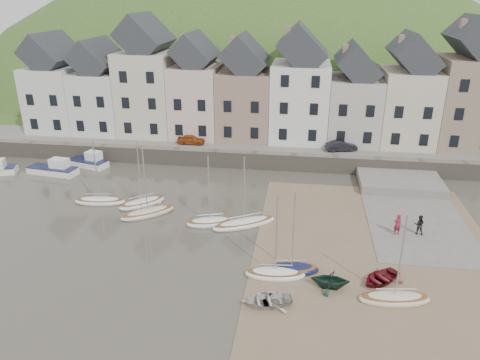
% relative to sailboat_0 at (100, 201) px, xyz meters
% --- Properties ---
extents(ground, '(160.00, 160.00, 0.00)m').
position_rel_sailboat_0_xyz_m(ground, '(12.99, -5.76, -0.26)').
color(ground, '#433E34').
rests_on(ground, ground).
extents(quay_land, '(90.00, 30.00, 1.50)m').
position_rel_sailboat_0_xyz_m(quay_land, '(12.99, 26.24, 0.49)').
color(quay_land, '#355220').
rests_on(quay_land, ground).
extents(quay_street, '(70.00, 7.00, 0.10)m').
position_rel_sailboat_0_xyz_m(quay_street, '(12.99, 14.74, 1.29)').
color(quay_street, slate).
rests_on(quay_street, quay_land).
extents(seawall, '(70.00, 1.20, 1.80)m').
position_rel_sailboat_0_xyz_m(seawall, '(12.99, 11.24, 0.64)').
color(seawall, slate).
rests_on(seawall, ground).
extents(beach, '(18.00, 26.00, 0.06)m').
position_rel_sailboat_0_xyz_m(beach, '(23.99, -5.76, -0.23)').
color(beach, '#775F48').
rests_on(beach, ground).
extents(slipway, '(8.00, 18.00, 0.12)m').
position_rel_sailboat_0_xyz_m(slipway, '(27.99, 2.24, -0.20)').
color(slipway, slate).
rests_on(slipway, ground).
extents(hillside, '(134.40, 84.00, 84.00)m').
position_rel_sailboat_0_xyz_m(hillside, '(7.99, 54.24, -18.25)').
color(hillside, '#355220').
rests_on(hillside, ground).
extents(townhouse_terrace, '(61.05, 8.00, 13.93)m').
position_rel_sailboat_0_xyz_m(townhouse_terrace, '(14.75, 18.24, 7.06)').
color(townhouse_terrace, silver).
rests_on(townhouse_terrace, quay_land).
extents(sailboat_0, '(4.88, 2.02, 6.32)m').
position_rel_sailboat_0_xyz_m(sailboat_0, '(0.00, 0.00, 0.00)').
color(sailboat_0, white).
rests_on(sailboat_0, ground).
extents(sailboat_1, '(4.25, 4.02, 6.32)m').
position_rel_sailboat_0_xyz_m(sailboat_1, '(3.99, 0.14, 0.00)').
color(sailboat_1, white).
rests_on(sailboat_1, ground).
extents(sailboat_2, '(4.73, 4.16, 6.32)m').
position_rel_sailboat_0_xyz_m(sailboat_2, '(5.15, -1.72, -0.00)').
color(sailboat_2, beige).
rests_on(sailboat_2, ground).
extents(sailboat_3, '(4.22, 2.63, 6.32)m').
position_rel_sailboat_0_xyz_m(sailboat_3, '(10.86, -2.64, 0.00)').
color(sailboat_3, white).
rests_on(sailboat_3, ground).
extents(sailboat_4, '(5.60, 4.08, 6.32)m').
position_rel_sailboat_0_xyz_m(sailboat_4, '(13.72, -2.43, -0.00)').
color(sailboat_4, white).
rests_on(sailboat_4, ground).
extents(sailboat_5, '(4.01, 2.05, 6.32)m').
position_rel_sailboat_0_xyz_m(sailboat_5, '(17.89, -8.69, 0.01)').
color(sailboat_5, '#12183A').
rests_on(sailboat_5, ground).
extents(sailboat_6, '(4.26, 1.85, 6.32)m').
position_rel_sailboat_0_xyz_m(sailboat_6, '(16.81, -9.40, 0.00)').
color(sailboat_6, white).
rests_on(sailboat_6, ground).
extents(sailboat_7, '(4.70, 2.13, 6.32)m').
position_rel_sailboat_0_xyz_m(sailboat_7, '(24.41, -11.03, 0.00)').
color(sailboat_7, beige).
rests_on(sailboat_7, ground).
extents(motorboat_0, '(5.62, 2.46, 1.70)m').
position_rel_sailboat_0_xyz_m(motorboat_0, '(-7.93, 6.34, 0.32)').
color(motorboat_0, white).
rests_on(motorboat_0, ground).
extents(motorboat_2, '(4.83, 2.91, 1.70)m').
position_rel_sailboat_0_xyz_m(motorboat_2, '(-5.25, 9.05, 0.32)').
color(motorboat_2, white).
rests_on(motorboat_2, ground).
extents(rowboat_white, '(3.57, 2.93, 0.65)m').
position_rel_sailboat_0_xyz_m(rowboat_white, '(16.49, -12.54, 0.12)').
color(rowboat_white, beige).
rests_on(rowboat_white, beach).
extents(rowboat_green, '(2.56, 2.23, 1.31)m').
position_rel_sailboat_0_xyz_m(rowboat_green, '(20.45, -10.23, 0.45)').
color(rowboat_green, '#163126').
rests_on(rowboat_green, beach).
extents(rowboat_red, '(3.71, 3.65, 0.63)m').
position_rel_sailboat_0_xyz_m(rowboat_red, '(23.80, -9.07, 0.11)').
color(rowboat_red, maroon).
rests_on(rowboat_red, beach).
extents(person_red, '(0.74, 0.61, 1.75)m').
position_rel_sailboat_0_xyz_m(person_red, '(25.96, -2.29, 0.73)').
color(person_red, maroon).
rests_on(person_red, slipway).
extents(person_dark, '(0.90, 0.76, 1.63)m').
position_rel_sailboat_0_xyz_m(person_dark, '(27.69, -1.97, 0.67)').
color(person_dark, black).
rests_on(person_dark, slipway).
extents(car_left, '(3.19, 1.29, 1.09)m').
position_rel_sailboat_0_xyz_m(car_left, '(5.29, 13.74, 1.88)').
color(car_left, '#9D4516').
rests_on(car_left, quay_street).
extents(car_right, '(3.66, 2.03, 1.14)m').
position_rel_sailboat_0_xyz_m(car_right, '(22.46, 13.74, 1.91)').
color(car_right, black).
rests_on(car_right, quay_street).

